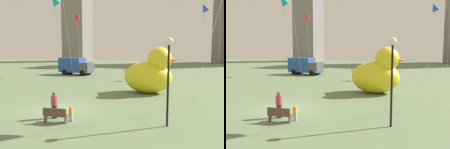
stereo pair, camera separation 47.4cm
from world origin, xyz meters
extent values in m
plane|color=#617651|center=(0.00, 0.00, 0.00)|extent=(140.00, 140.00, 0.00)
cube|color=brown|center=(1.62, -2.73, 0.42)|extent=(1.51, 0.69, 0.06)
cube|color=brown|center=(1.65, -2.92, 0.68)|extent=(1.44, 0.31, 0.45)
cube|color=#47474C|center=(0.98, -2.84, 0.20)|extent=(0.14, 0.38, 0.39)
cube|color=#47474C|center=(2.26, -2.62, 0.20)|extent=(0.14, 0.38, 0.39)
cylinder|color=#38476B|center=(0.89, -2.00, 0.41)|extent=(0.19, 0.19, 0.82)
cylinder|color=#38476B|center=(1.10, -2.00, 0.41)|extent=(0.19, 0.19, 0.82)
cylinder|color=#B23F4C|center=(1.00, -2.00, 1.13)|extent=(0.41, 0.41, 0.62)
sphere|color=brown|center=(1.00, -2.00, 1.56)|extent=(0.24, 0.24, 0.24)
cylinder|color=silver|center=(2.26, -2.20, 0.24)|extent=(0.11, 0.11, 0.48)
cylinder|color=silver|center=(2.38, -2.20, 0.24)|extent=(0.11, 0.11, 0.48)
cylinder|color=gold|center=(2.32, -2.20, 0.65)|extent=(0.24, 0.24, 0.36)
sphere|color=#D8AD8C|center=(2.32, -2.20, 0.90)|extent=(0.14, 0.14, 0.14)
ellipsoid|color=yellow|center=(4.34, 8.83, 1.55)|extent=(4.76, 3.52, 3.11)
sphere|color=yellow|center=(5.48, 8.83, 3.39)|extent=(2.32, 2.32, 2.32)
cone|color=orange|center=(6.53, 8.83, 3.27)|extent=(1.04, 1.04, 1.04)
cone|color=yellow|center=(2.27, 8.83, 2.07)|extent=(1.42, 1.24, 1.50)
cylinder|color=black|center=(7.85, -0.98, 2.29)|extent=(0.12, 0.12, 4.58)
sphere|color=#EAEACC|center=(7.85, -0.98, 4.75)|extent=(0.42, 0.42, 0.42)
cube|color=#264CA5|center=(-11.70, 20.85, 1.65)|extent=(4.23, 2.50, 2.40)
cube|color=#4C4C56|center=(-8.84, 20.72, 1.29)|extent=(1.71, 2.37, 1.68)
cylinder|color=black|center=(-9.04, 20.73, 0.45)|extent=(1.01, 2.44, 0.90)
cylinder|color=black|center=(-12.56, 20.90, 0.45)|extent=(1.01, 2.44, 0.90)
cube|color=gray|center=(-34.00, 61.04, 15.16)|extent=(8.27, 7.89, 30.31)
cylinder|color=silver|center=(-10.05, 20.40, 4.70)|extent=(0.17, 0.58, 9.41)
cube|color=red|center=(-10.33, 20.48, 9.41)|extent=(0.92, 1.05, 1.29)
cylinder|color=red|center=(-10.33, 20.48, 8.51)|extent=(0.04, 0.04, 1.60)
cylinder|color=silver|center=(-5.93, 10.75, 5.11)|extent=(0.68, 3.31, 10.23)
cone|color=teal|center=(-7.58, 10.42, 10.22)|extent=(1.68, 1.88, 1.55)
cylinder|color=teal|center=(-7.58, 10.42, 9.32)|extent=(0.04, 0.04, 1.60)
cylinder|color=silver|center=(9.89, 3.32, 4.79)|extent=(2.20, 0.52, 9.58)
cylinder|color=silver|center=(7.65, 23.82, 5.27)|extent=(1.94, 2.64, 10.56)
cone|color=blue|center=(8.95, 24.77, 10.55)|extent=(1.87, 1.85, 1.53)
cylinder|color=blue|center=(8.95, 24.77, 9.65)|extent=(0.04, 0.04, 1.60)
cylinder|color=silver|center=(4.98, 22.75, 10.90)|extent=(0.77, 2.89, 21.79)
camera|label=1|loc=(9.91, -14.28, 4.34)|focal=38.40mm
camera|label=2|loc=(10.35, -14.10, 4.34)|focal=38.40mm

